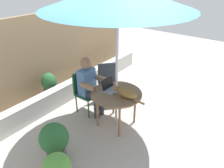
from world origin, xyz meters
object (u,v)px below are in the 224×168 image
cat (126,93)px  patio_table (116,96)px  chair_occupied (84,89)px  person_seated (89,84)px  potted_plant_corner (54,141)px  laptop (109,86)px  potted_plant_by_chair (50,86)px  chair_empty (108,80)px

cat → patio_table: bearing=88.3°
chair_occupied → person_seated: (0.00, -0.16, 0.17)m
potted_plant_corner → laptop: bearing=-2.1°
potted_plant_by_chair → potted_plant_corner: 1.88m
potted_plant_by_chair → chair_occupied: bearing=-79.7°
cat → potted_plant_by_chair: (-0.16, 1.95, -0.44)m
chair_empty → laptop: bearing=-139.4°
potted_plant_by_chair → person_seated: bearing=-81.2°
chair_occupied → person_seated: 0.23m
cat → potted_plant_corner: cat is taller
person_seated → chair_occupied: bearing=90.0°
person_seated → laptop: person_seated is taller
chair_empty → potted_plant_by_chair: chair_empty is taller
patio_table → cat: bearing=-91.7°
laptop → potted_plant_corner: 1.36m
chair_empty → laptop: laptop is taller
person_seated → potted_plant_by_chair: bearing=98.8°
person_seated → cat: 0.87m
cat → laptop: bearing=85.6°
patio_table → chair_empty: bearing=48.3°
person_seated → laptop: bearing=-87.2°
chair_occupied → cat: cat is taller
chair_empty → laptop: (-0.57, -0.49, 0.26)m
chair_occupied → chair_empty: 0.62m
cat → chair_empty: bearing=55.4°
chair_empty → potted_plant_by_chair: bearing=125.4°
potted_plant_corner → chair_occupied: bearing=24.8°
patio_table → laptop: bearing=82.4°
person_seated → cat: size_ratio=1.86×
person_seated → potted_plant_by_chair: person_seated is taller
chair_empty → cat: 1.10m
person_seated → cat: person_seated is taller
chair_occupied → person_seated: bearing=-90.0°
patio_table → potted_plant_corner: bearing=169.9°
cat → chair_occupied: bearing=89.7°
person_seated → potted_plant_corner: 1.38m
chair_occupied → cat: size_ratio=1.34×
laptop → potted_plant_by_chair: bearing=97.0°
chair_occupied → laptop: bearing=-87.9°
patio_table → cat: 0.25m
patio_table → chair_occupied: (0.00, 0.82, -0.13)m
person_seated → laptop: size_ratio=3.96×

